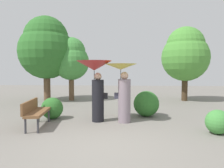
{
  "coord_description": "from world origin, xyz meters",
  "views": [
    {
      "loc": [
        0.48,
        -4.87,
        1.74
      ],
      "look_at": [
        0.0,
        2.87,
        1.25
      ],
      "focal_mm": 34.51,
      "sensor_mm": 36.0,
      "label": 1
    }
  ],
  "objects_px": {
    "park_bench": "(35,111)",
    "tree_mid_left": "(71,59)",
    "tree_near_right": "(185,54)",
    "person_right": "(123,84)",
    "person_left": "(96,77)",
    "tree_near_left": "(46,47)"
  },
  "relations": [
    {
      "from": "park_bench",
      "to": "tree_mid_left",
      "type": "bearing_deg",
      "value": -3.93
    },
    {
      "from": "tree_near_right",
      "to": "tree_mid_left",
      "type": "distance_m",
      "value": 6.56
    },
    {
      "from": "person_right",
      "to": "tree_near_right",
      "type": "bearing_deg",
      "value": -33.18
    },
    {
      "from": "park_bench",
      "to": "tree_near_right",
      "type": "height_order",
      "value": "tree_near_right"
    },
    {
      "from": "person_left",
      "to": "park_bench",
      "type": "relative_size",
      "value": 1.33
    },
    {
      "from": "person_right",
      "to": "park_bench",
      "type": "xyz_separation_m",
      "value": [
        -2.67,
        -0.8,
        -0.77
      ]
    },
    {
      "from": "tree_near_left",
      "to": "tree_near_right",
      "type": "xyz_separation_m",
      "value": [
        7.94,
        0.44,
        -0.37
      ]
    },
    {
      "from": "tree_near_right",
      "to": "tree_mid_left",
      "type": "relative_size",
      "value": 1.16
    },
    {
      "from": "tree_mid_left",
      "to": "person_right",
      "type": "bearing_deg",
      "value": -59.36
    },
    {
      "from": "park_bench",
      "to": "tree_near_right",
      "type": "xyz_separation_m",
      "value": [
        6.17,
        6.23,
        2.18
      ]
    },
    {
      "from": "person_left",
      "to": "tree_mid_left",
      "type": "height_order",
      "value": "tree_mid_left"
    },
    {
      "from": "tree_near_left",
      "to": "tree_mid_left",
      "type": "relative_size",
      "value": 1.32
    },
    {
      "from": "person_right",
      "to": "tree_near_right",
      "type": "relative_size",
      "value": 0.47
    },
    {
      "from": "tree_near_right",
      "to": "tree_near_left",
      "type": "bearing_deg",
      "value": -176.86
    },
    {
      "from": "tree_near_left",
      "to": "park_bench",
      "type": "bearing_deg",
      "value": -72.98
    },
    {
      "from": "person_left",
      "to": "tree_near_right",
      "type": "distance_m",
      "value": 7.05
    },
    {
      "from": "tree_mid_left",
      "to": "person_left",
      "type": "bearing_deg",
      "value": -67.28
    },
    {
      "from": "person_left",
      "to": "tree_near_right",
      "type": "relative_size",
      "value": 0.49
    },
    {
      "from": "tree_mid_left",
      "to": "park_bench",
      "type": "bearing_deg",
      "value": -86.37
    },
    {
      "from": "park_bench",
      "to": "tree_mid_left",
      "type": "xyz_separation_m",
      "value": [
        -0.38,
        5.93,
        1.9
      ]
    },
    {
      "from": "tree_near_left",
      "to": "tree_near_right",
      "type": "distance_m",
      "value": 7.96
    },
    {
      "from": "person_left",
      "to": "tree_near_right",
      "type": "xyz_separation_m",
      "value": [
        4.42,
        5.36,
        1.19
      ]
    }
  ]
}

